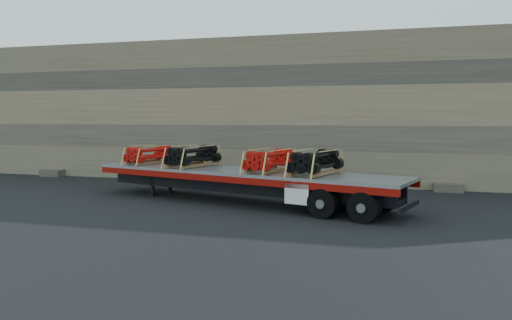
% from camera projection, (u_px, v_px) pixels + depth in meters
% --- Properties ---
extents(ground, '(120.00, 120.00, 0.00)m').
position_uv_depth(ground, '(261.00, 202.00, 18.76)').
color(ground, black).
rests_on(ground, ground).
extents(rock_wall, '(44.00, 3.00, 7.00)m').
position_uv_depth(rock_wall, '(296.00, 111.00, 24.67)').
color(rock_wall, '#7A6B54').
rests_on(rock_wall, ground).
extents(trailer, '(12.56, 5.59, 1.24)m').
position_uv_depth(trailer, '(242.00, 186.00, 18.54)').
color(trailer, '#9B9DA2').
rests_on(trailer, ground).
extents(bundle_front, '(1.51, 2.22, 0.72)m').
position_uv_depth(bundle_front, '(150.00, 155.00, 20.87)').
color(bundle_front, '#B90F09').
rests_on(bundle_front, trailer).
extents(bundle_midfront, '(1.67, 2.45, 0.79)m').
position_uv_depth(bundle_midfront, '(193.00, 157.00, 19.65)').
color(bundle_midfront, black).
rests_on(bundle_midfront, trailer).
extents(bundle_midrear, '(1.63, 2.39, 0.77)m').
position_uv_depth(bundle_midrear, '(271.00, 161.00, 17.81)').
color(bundle_midrear, '#B90F09').
rests_on(bundle_midrear, trailer).
extents(bundle_rear, '(1.69, 2.48, 0.80)m').
position_uv_depth(bundle_rear, '(316.00, 163.00, 16.89)').
color(bundle_rear, black).
rests_on(bundle_rear, trailer).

